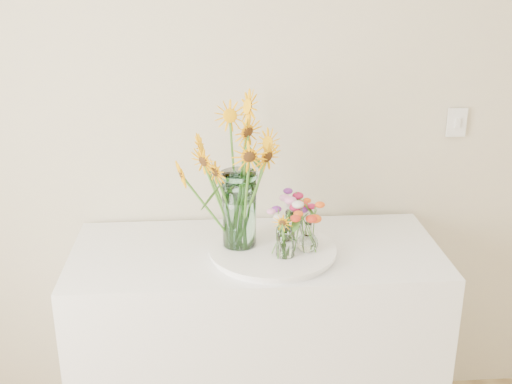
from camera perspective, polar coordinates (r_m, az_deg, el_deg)
counter at (r=2.67m, az=0.02°, el=-13.83°), size 1.40×0.60×0.90m
tray at (r=2.39m, az=1.48°, el=-5.39°), size 0.45×0.45×0.02m
mason_jar at (r=2.36m, az=-1.50°, el=-1.57°), size 0.16×0.16×0.29m
sunflower_bouquet at (r=2.31m, az=-1.53°, el=1.71°), size 0.91×0.91×0.58m
small_vase_a at (r=2.30m, az=2.62°, el=-4.55°), size 0.08×0.08×0.11m
wildflower_posy_a at (r=2.29m, az=2.64°, el=-3.53°), size 0.20×0.20×0.20m
small_vase_b at (r=2.36m, az=4.63°, el=-4.00°), size 0.10×0.10×0.11m
wildflower_posy_b at (r=2.34m, az=4.66°, el=-3.00°), size 0.21×0.21×0.20m
small_vase_c at (r=2.44m, az=3.39°, el=-2.99°), size 0.08×0.08×0.12m
wildflower_posy_c at (r=2.43m, az=3.41°, el=-2.02°), size 0.18×0.18×0.21m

